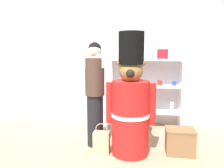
# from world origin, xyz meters

# --- Properties ---
(back_wall) EXTENTS (6.40, 0.12, 2.60)m
(back_wall) POSITION_xyz_m (0.00, 2.20, 1.30)
(back_wall) COLOR silver
(back_wall) RESTS_ON ground_plane
(merchandise_shelf) EXTENTS (1.42, 0.35, 1.69)m
(merchandise_shelf) POSITION_xyz_m (0.67, 1.98, 0.86)
(merchandise_shelf) COLOR white
(merchandise_shelf) RESTS_ON ground_plane
(teddy_bear_guard) EXTENTS (0.70, 0.55, 1.74)m
(teddy_bear_guard) POSITION_xyz_m (0.45, 0.74, 0.73)
(teddy_bear_guard) COLOR red
(teddy_bear_guard) RESTS_ON ground_plane
(person_shopper) EXTENTS (0.31, 0.30, 1.61)m
(person_shopper) POSITION_xyz_m (-0.12, 0.96, 0.86)
(person_shopper) COLOR black
(person_shopper) RESTS_ON ground_plane
(shopping_bag) EXTENTS (0.23, 0.14, 0.45)m
(shopping_bag) POSITION_xyz_m (0.03, 0.68, 0.17)
(shopping_bag) COLOR #C1AD89
(shopping_bag) RESTS_ON ground_plane
(display_crate) EXTENTS (0.41, 0.33, 0.37)m
(display_crate) POSITION_xyz_m (1.16, 0.84, 0.19)
(display_crate) COLOR olive
(display_crate) RESTS_ON ground_plane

